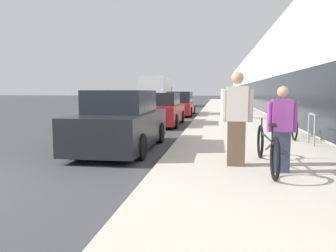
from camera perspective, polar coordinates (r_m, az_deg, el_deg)
The scene contains 11 objects.
sidewalk_slab at distance 25.43m, azimuth 10.67°, elevation 2.61°, with size 4.23×70.00×0.10m.
storefront_facade at distance 34.35m, azimuth 22.38°, elevation 7.49°, with size 10.01×70.00×5.33m.
tandem_bicycle at distance 6.45m, azimuth 16.81°, elevation -3.60°, with size 0.52×2.56×0.90m.
person_rider at distance 6.11m, azimuth 19.17°, elevation -0.57°, with size 0.52×0.20×1.53m.
person_bystander at distance 6.43m, azimuth 11.85°, elevation 1.21°, with size 0.61×0.24×1.81m.
bike_rack_hoop at distance 9.62m, azimuth 23.76°, elevation 0.04°, with size 0.05×0.60×0.84m.
cruiser_bike_nearest at distance 10.80m, azimuth 20.57°, elevation -0.00°, with size 0.52×1.75×0.87m.
parked_sedan_curbside at distance 8.71m, azimuth -8.06°, elevation 0.56°, with size 1.78×4.17×1.56m.
vintage_roadster_curbside at distance 14.80m, azimuth -1.19°, elevation 2.72°, with size 1.79×4.21×1.48m.
parked_sedan_far at distance 20.99m, azimuth 2.15°, elevation 3.73°, with size 1.73×4.68×1.52m.
moving_truck at distance 34.43m, azimuth -2.01°, elevation 6.03°, with size 2.52×7.22×3.00m.
Camera 1 is at (4.51, -4.37, 1.54)m, focal length 35.00 mm.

